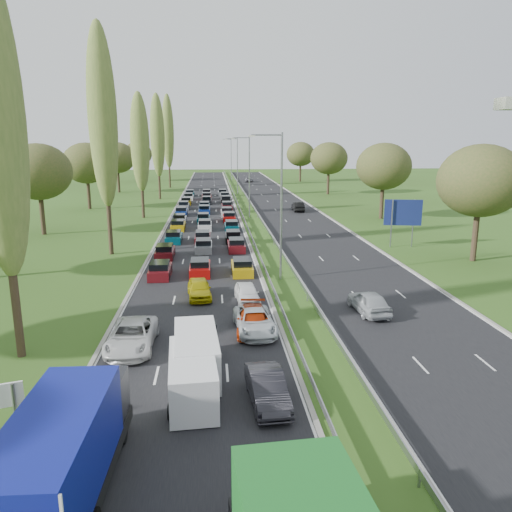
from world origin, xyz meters
name	(u,v)px	position (x,y,z in m)	size (l,w,h in m)	color
ground	(249,215)	(4.50, 80.00, 0.00)	(260.00, 260.00, 0.00)	#2D4B17
near_carriageway	(205,214)	(-2.25, 82.50, 0.00)	(10.50, 215.00, 0.04)	black
far_carriageway	(289,213)	(11.25, 82.50, 0.00)	(10.50, 215.00, 0.04)	black
central_reservation	(247,210)	(4.50, 82.50, 0.55)	(2.36, 215.00, 0.32)	gray
lamp_columns	(249,177)	(4.50, 78.00, 6.00)	(0.18, 140.18, 12.00)	gray
poplar_row	(127,132)	(-11.50, 68.17, 12.39)	(2.80, 127.80, 22.44)	#2D2116
woodland_left	(28,174)	(-22.00, 62.63, 7.68)	(8.00, 166.00, 11.10)	#2D2116
woodland_right	(405,170)	(24.00, 66.67, 7.68)	(8.00, 153.00, 11.10)	#2D2116
traffic_queue_fill	(205,215)	(-2.24, 77.44, 0.44)	(9.11, 68.84, 0.80)	#590F14
near_car_2	(132,336)	(-5.68, 29.46, 0.76)	(2.46, 5.34, 1.48)	silver
near_car_8	(199,289)	(-2.17, 38.42, 0.72)	(1.66, 4.13, 1.41)	#ACA20B
near_car_9	(267,388)	(1.18, 22.89, 0.73)	(1.50, 4.29, 1.41)	black
near_car_10	(255,321)	(1.34, 31.36, 0.70)	(2.26, 4.91, 1.36)	silver
near_car_11	(253,320)	(1.24, 31.58, 0.69)	(1.89, 4.64, 1.35)	#A72E0A
near_car_12	(247,293)	(1.28, 37.07, 0.70)	(1.60, 3.97, 1.35)	white
far_car_0	(369,302)	(9.30, 34.15, 0.79)	(1.81, 4.49, 1.53)	#A1A6AA
far_car_1	(298,207)	(12.95, 83.85, 0.78)	(1.61, 4.62, 1.52)	black
far_car_2	(249,179)	(9.35, 144.95, 0.68)	(2.19, 4.75, 1.32)	gray
blue_lorry	(67,451)	(-5.73, 17.20, 1.90)	(2.40, 8.64, 3.65)	black
white_van_front	(196,352)	(-2.01, 26.26, 1.08)	(2.06, 5.26, 2.11)	silver
white_van_rear	(193,375)	(-2.10, 23.76, 1.06)	(2.01, 5.13, 2.06)	silver
info_sign	(3,401)	(-9.40, 21.55, 1.37)	(1.47, 0.53, 2.10)	gray
direction_sign	(403,215)	(19.40, 54.79, 3.57)	(3.95, 0.83, 5.20)	gray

